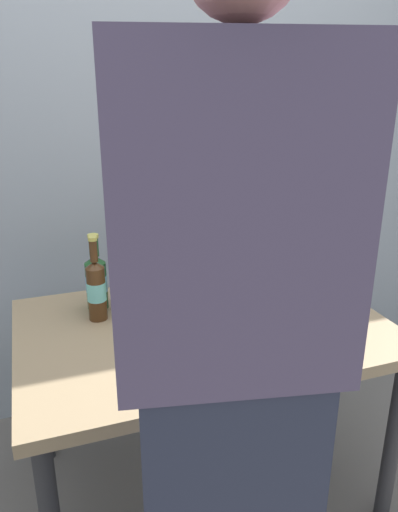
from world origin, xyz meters
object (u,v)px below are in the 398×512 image
beer_bottle_brown (130,275)px  coffee_mug (258,274)px  laptop (242,296)px  beer_bottle_amber (130,283)px  person_figure (231,388)px  beer_bottle_dark (96,280)px  beer_bottle_green (96,289)px

beer_bottle_brown → coffee_mug: 0.53m
laptop → beer_bottle_amber: beer_bottle_amber is taller
beer_bottle_brown → person_figure: 0.90m
beer_bottle_dark → beer_bottle_brown: size_ratio=0.91×
laptop → beer_bottle_green: bearing=169.8°
beer_bottle_dark → beer_bottle_amber: size_ratio=0.91×
beer_bottle_brown → person_figure: (0.02, -0.89, 0.10)m
beer_bottle_amber → beer_bottle_brown: (0.02, 0.08, -0.00)m
beer_bottle_dark → person_figure: person_figure is taller
beer_bottle_dark → beer_bottle_amber: bearing=-39.5°
laptop → person_figure: person_figure is taller
beer_bottle_green → beer_bottle_brown: beer_bottle_brown is taller
beer_bottle_green → coffee_mug: beer_bottle_green is taller
laptop → beer_bottle_brown: 0.42m
beer_bottle_brown → coffee_mug: size_ratio=2.76×
person_figure → coffee_mug: 1.04m
beer_bottle_amber → person_figure: (0.04, -0.81, 0.09)m
beer_bottle_amber → coffee_mug: (0.54, 0.09, -0.07)m
coffee_mug → beer_bottle_dark: bearing=-179.8°
beer_bottle_green → beer_bottle_dark: bearing=81.9°
beer_bottle_dark → coffee_mug: (0.65, 0.00, -0.07)m
beer_bottle_brown → beer_bottle_amber: bearing=-100.5°
beer_bottle_dark → beer_bottle_green: (-0.01, -0.09, 0.01)m
person_figure → beer_bottle_green: bearing=101.1°
beer_bottle_green → beer_bottle_amber: bearing=0.9°
person_figure → beer_bottle_amber: bearing=92.8°
laptop → person_figure: 0.81m
beer_bottle_brown → person_figure: size_ratio=0.17×
laptop → beer_bottle_brown: bearing=154.7°
beer_bottle_dark → person_figure: bearing=-80.8°
laptop → beer_bottle_dark: bearing=159.9°
beer_bottle_green → beer_bottle_brown: 0.16m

